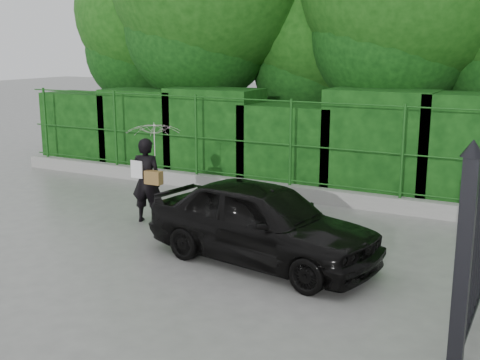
% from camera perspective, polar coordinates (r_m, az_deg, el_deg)
% --- Properties ---
extents(ground, '(80.00, 80.00, 0.00)m').
position_cam_1_polar(ground, '(9.17, -9.00, -7.71)').
color(ground, gray).
extents(kerb, '(14.00, 0.25, 0.30)m').
position_cam_1_polar(kerb, '(12.84, 3.09, -0.94)').
color(kerb, '#9E9E99').
rests_on(kerb, ground).
extents(fence, '(14.13, 0.06, 1.80)m').
position_cam_1_polar(fence, '(12.55, 4.06, 3.62)').
color(fence, '#195117').
rests_on(fence, kerb).
extents(hedge, '(14.20, 1.20, 2.28)m').
position_cam_1_polar(hedge, '(13.54, 5.16, 3.59)').
color(hedge, black).
rests_on(hedge, ground).
extents(gate, '(0.22, 2.33, 2.36)m').
position_cam_1_polar(gate, '(6.45, 20.99, -6.13)').
color(gate, black).
rests_on(gate, ground).
extents(woman, '(0.97, 0.99, 1.83)m').
position_cam_1_polar(woman, '(10.89, -8.37, 2.21)').
color(woman, black).
rests_on(woman, ground).
extents(car, '(3.81, 2.02, 1.23)m').
position_cam_1_polar(car, '(8.91, 2.10, -4.00)').
color(car, black).
rests_on(car, ground).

